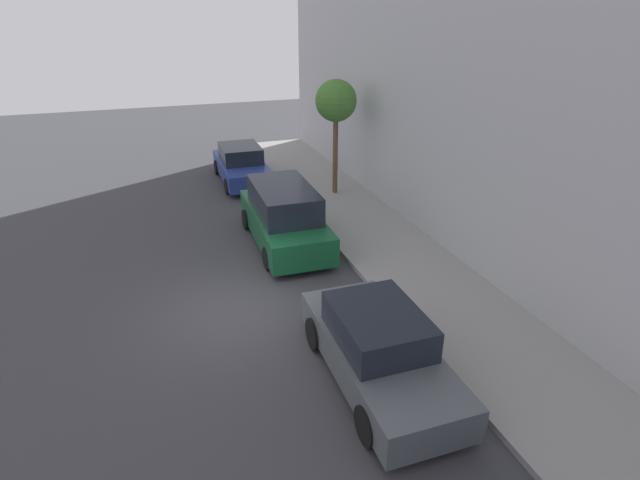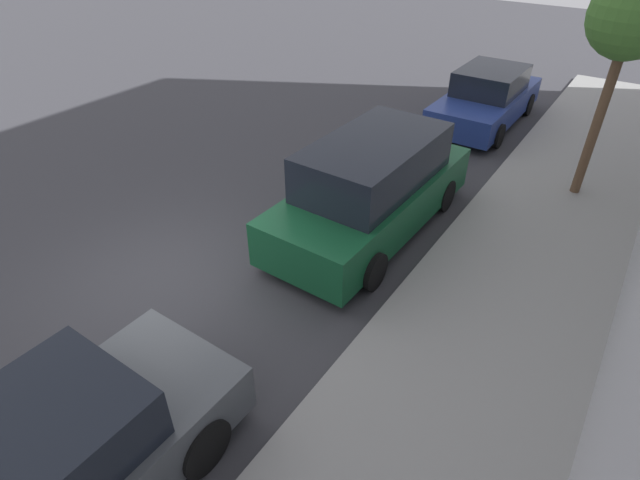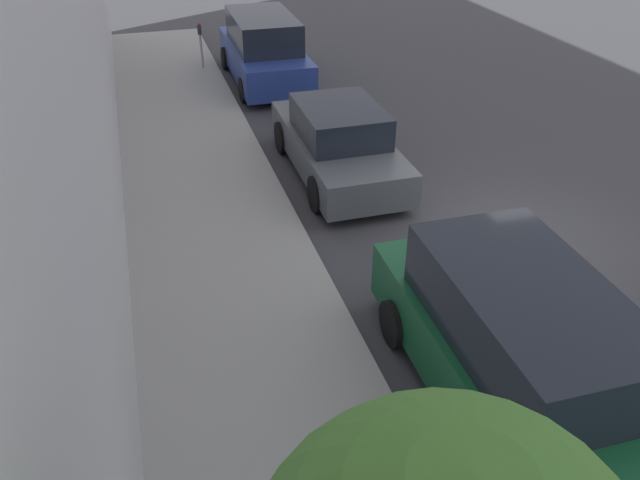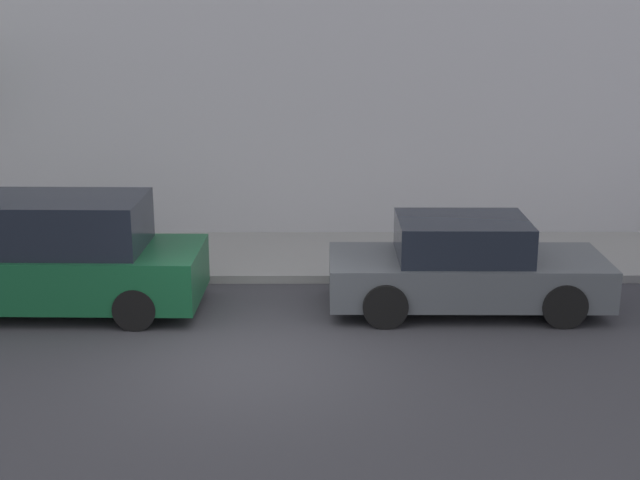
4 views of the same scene
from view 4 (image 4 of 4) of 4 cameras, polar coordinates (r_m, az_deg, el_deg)
The scene contains 4 objects.
ground_plane at distance 12.83m, azimuth -4.48°, elevation -7.71°, with size 60.00×60.00×0.00m, color #38383D.
sidewalk at distance 17.54m, azimuth -3.31°, elevation -1.02°, with size 3.06×32.00×0.15m.
parked_sedan_second at distance 14.78m, azimuth 9.28°, elevation -1.73°, with size 1.92×4.52×1.54m.
parked_minivan_third at distance 15.14m, azimuth -16.87°, elevation -1.01°, with size 2.02×4.94×1.90m.
Camera 4 is at (-11.77, -0.95, 5.02)m, focal length 50.00 mm.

